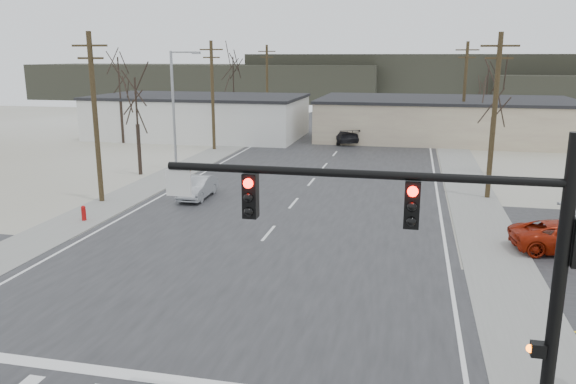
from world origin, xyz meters
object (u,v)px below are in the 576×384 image
traffic_signal_mast (463,251)px  fire_hydrant (84,213)px  car_far_b (340,121)px  car_far_a (343,134)px  sedan_crossing (198,187)px  car_parked_red (567,237)px

traffic_signal_mast → fire_hydrant: traffic_signal_mast is taller
car_far_b → car_far_a: bearing=-76.9°
traffic_signal_mast → sedan_crossing: 24.88m
traffic_signal_mast → fire_hydrant: bearing=141.9°
traffic_signal_mast → car_parked_red: 16.17m
sedan_crossing → car_far_a: (5.90, 24.92, 0.17)m
traffic_signal_mast → car_parked_red: traffic_signal_mast is taller
car_far_a → traffic_signal_mast: bearing=77.8°
fire_hydrant → car_parked_red: (23.98, 0.33, 0.26)m
fire_hydrant → car_far_a: (10.02, 30.92, 0.42)m
sedan_crossing → car_far_b: car_far_b is taller
car_far_a → car_far_b: car_far_a is taller
fire_hydrant → car_far_b: size_ratio=0.22×
sedan_crossing → car_far_b: (3.89, 38.30, 0.02)m
car_far_a → car_parked_red: size_ratio=1.16×
sedan_crossing → fire_hydrant: bearing=-125.9°
fire_hydrant → car_far_a: size_ratio=0.15×
traffic_signal_mast → car_far_a: (-8.07, 45.12, -3.80)m
fire_hydrant → car_far_b: car_far_b is taller
car_far_b → car_parked_red: bearing=-65.5°
sedan_crossing → car_far_a: size_ratio=0.70×
sedan_crossing → car_parked_red: bearing=-17.4°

